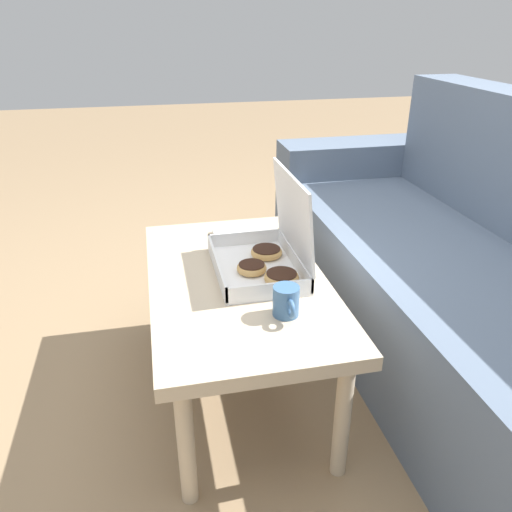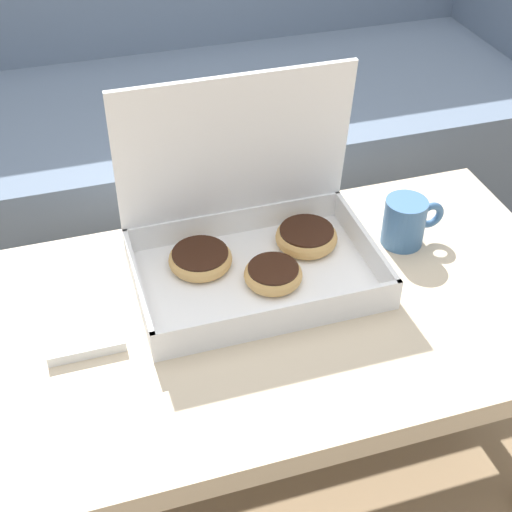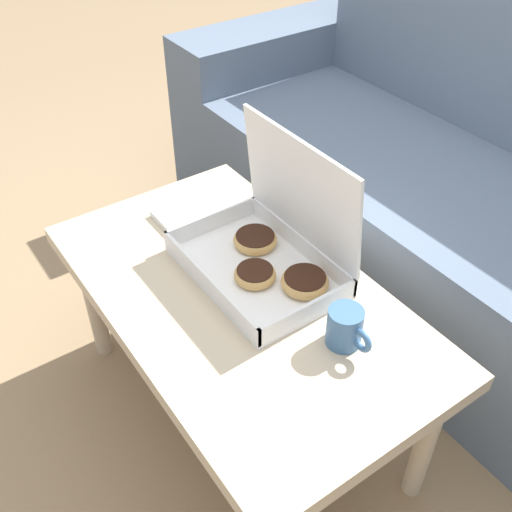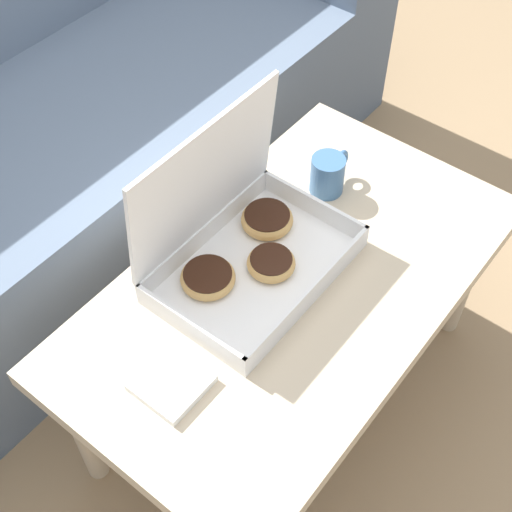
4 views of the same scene
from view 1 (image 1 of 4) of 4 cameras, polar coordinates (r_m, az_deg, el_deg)
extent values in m
plane|color=#937756|center=(1.77, -0.67, -14.48)|extent=(12.00, 12.00, 0.00)
cube|color=slate|center=(1.85, 18.92, -5.75)|extent=(1.60, 0.56, 0.44)
cube|color=slate|center=(2.60, 11.11, 6.34)|extent=(0.24, 0.76, 0.59)
cube|color=#C6B293|center=(1.53, -2.18, -3.06)|extent=(0.92, 0.53, 0.04)
cylinder|color=#C6B293|center=(1.97, -10.06, -3.49)|extent=(0.04, 0.04, 0.38)
cylinder|color=#C6B293|center=(1.32, -8.00, -20.50)|extent=(0.04, 0.04, 0.38)
cylinder|color=#C6B293|center=(2.02, 1.59, -2.33)|extent=(0.04, 0.04, 0.38)
cylinder|color=#C6B293|center=(1.39, 9.85, -17.80)|extent=(0.04, 0.04, 0.38)
cube|color=white|center=(1.56, 0.00, -1.52)|extent=(0.38, 0.25, 0.01)
cube|color=white|center=(1.53, -4.50, -1.08)|extent=(0.38, 0.01, 0.05)
cube|color=white|center=(1.57, 4.36, -0.22)|extent=(0.38, 0.01, 0.05)
cube|color=white|center=(1.71, -1.32, 2.07)|extent=(0.01, 0.25, 0.05)
cube|color=white|center=(1.39, 1.62, -3.98)|extent=(0.01, 0.25, 0.05)
cube|color=white|center=(1.51, 4.23, 4.82)|extent=(0.38, 0.03, 0.25)
torus|color=tan|center=(1.47, 2.94, -2.48)|extent=(0.10, 0.10, 0.03)
cylinder|color=black|center=(1.47, 2.95, -2.18)|extent=(0.09, 0.09, 0.01)
torus|color=tan|center=(1.63, 1.21, 0.43)|extent=(0.10, 0.10, 0.03)
cylinder|color=black|center=(1.62, 1.21, 0.69)|extent=(0.09, 0.09, 0.01)
torus|color=tan|center=(1.53, -0.50, -1.38)|extent=(0.09, 0.09, 0.03)
cylinder|color=black|center=(1.52, -0.50, -1.11)|extent=(0.08, 0.08, 0.01)
cylinder|color=#3D6693|center=(1.32, 3.45, -5.15)|extent=(0.07, 0.07, 0.08)
torus|color=#3D6693|center=(1.28, 4.02, -6.05)|extent=(0.05, 0.01, 0.05)
cube|color=white|center=(1.79, -3.06, 2.45)|extent=(0.11, 0.11, 0.02)
camera|label=2|loc=(1.68, -33.30, 22.97)|focal=50.00mm
camera|label=3|loc=(0.62, -48.44, 33.78)|focal=42.00mm
camera|label=4|loc=(2.04, -22.27, 33.78)|focal=50.00mm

